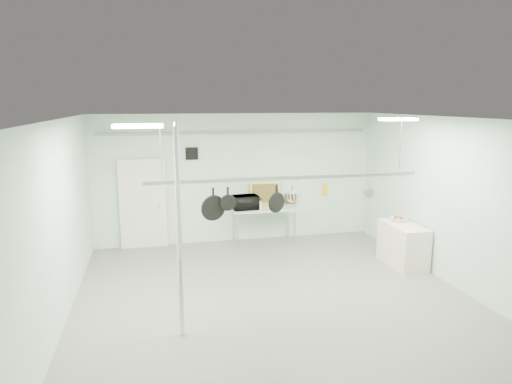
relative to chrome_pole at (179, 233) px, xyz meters
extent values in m
plane|color=gray|center=(1.70, 0.60, -1.60)|extent=(8.00, 8.00, 0.00)
cube|color=silver|center=(1.70, 0.60, 1.59)|extent=(7.00, 8.00, 0.02)
cube|color=silver|center=(1.70, 4.59, 0.00)|extent=(7.00, 0.02, 3.20)
cube|color=silver|center=(5.19, 0.60, 0.00)|extent=(0.02, 8.00, 3.20)
cube|color=silver|center=(-0.60, 4.54, -0.55)|extent=(1.10, 0.10, 2.20)
cube|color=black|center=(0.60, 4.57, 0.65)|extent=(0.30, 0.04, 0.30)
cylinder|color=gray|center=(1.70, 4.50, 1.15)|extent=(6.60, 0.07, 0.07)
cylinder|color=silver|center=(0.00, 0.00, 0.00)|extent=(0.08, 0.08, 3.20)
cube|color=#9DB8A8|center=(2.30, 4.20, -0.72)|extent=(1.60, 0.70, 0.05)
cylinder|color=#B7B7BC|center=(1.58, 3.92, -1.17)|extent=(0.04, 0.04, 0.86)
cylinder|color=#B7B7BC|center=(1.58, 4.48, -1.17)|extent=(0.04, 0.04, 0.86)
cylinder|color=#B7B7BC|center=(3.02, 3.92, -1.17)|extent=(0.04, 0.04, 0.86)
cylinder|color=#B7B7BC|center=(3.02, 4.48, -1.17)|extent=(0.04, 0.04, 0.86)
cube|color=silver|center=(4.85, 2.00, -1.15)|extent=(0.60, 1.20, 0.90)
cube|color=#B7B7BC|center=(1.90, 0.90, 0.60)|extent=(4.80, 0.06, 0.06)
cylinder|color=#B7B7BC|center=(-0.20, 0.90, 1.10)|extent=(0.02, 0.02, 0.94)
cylinder|color=#B7B7BC|center=(4.00, 0.90, 1.10)|extent=(0.02, 0.02, 0.94)
cube|color=white|center=(-0.50, -0.20, 1.56)|extent=(0.65, 0.30, 0.05)
cube|color=white|center=(4.10, 1.20, 1.56)|extent=(0.65, 0.30, 0.05)
imported|color=black|center=(1.82, 4.14, -0.52)|extent=(0.65, 0.47, 0.34)
cylinder|color=white|center=(2.15, 4.13, -0.59)|extent=(0.17, 0.17, 0.21)
cube|color=yellow|center=(2.41, 4.50, -0.41)|extent=(0.78, 0.16, 0.58)
cube|color=#352712|center=(3.09, 4.50, -0.57)|extent=(0.30, 0.10, 0.25)
imported|color=white|center=(4.89, 2.29, -0.66)|extent=(0.42, 0.42, 0.08)
camera|label=1|loc=(-0.33, -6.46, 1.87)|focal=32.00mm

